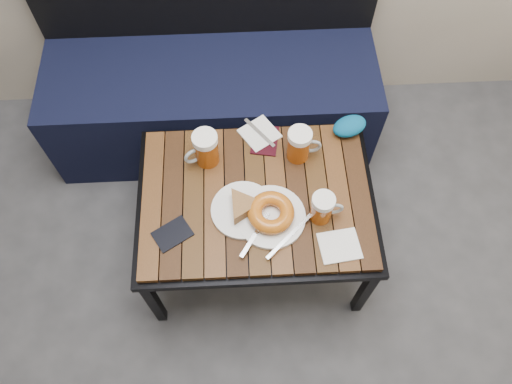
{
  "coord_description": "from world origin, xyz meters",
  "views": [
    {
      "loc": [
        0.19,
        0.32,
        2.01
      ],
      "look_at": [
        0.23,
        1.13,
        0.5
      ],
      "focal_mm": 35.0,
      "sensor_mm": 36.0,
      "label": 1
    }
  ],
  "objects_px": {
    "passport_navy": "(172,234)",
    "beer_mug_centre": "(300,145)",
    "knit_pouch": "(349,126)",
    "beer_mug_left": "(205,149)",
    "plate_pie": "(243,208)",
    "cafe_table": "(256,202)",
    "beer_mug_right": "(323,208)",
    "bench": "(213,93)",
    "passport_burgundy": "(265,140)",
    "plate_bagel": "(271,214)"
  },
  "relations": [
    {
      "from": "passport_navy",
      "to": "beer_mug_centre",
      "type": "bearing_deg",
      "value": 91.6
    },
    {
      "from": "knit_pouch",
      "to": "beer_mug_left",
      "type": "bearing_deg",
      "value": -169.08
    },
    {
      "from": "plate_pie",
      "to": "beer_mug_centre",
      "type": "bearing_deg",
      "value": 45.97
    },
    {
      "from": "beer_mug_left",
      "to": "plate_pie",
      "type": "height_order",
      "value": "beer_mug_left"
    },
    {
      "from": "beer_mug_left",
      "to": "cafe_table",
      "type": "bearing_deg",
      "value": 111.92
    },
    {
      "from": "knit_pouch",
      "to": "beer_mug_right",
      "type": "bearing_deg",
      "value": -112.41
    },
    {
      "from": "knit_pouch",
      "to": "bench",
      "type": "bearing_deg",
      "value": 144.59
    },
    {
      "from": "cafe_table",
      "to": "beer_mug_left",
      "type": "height_order",
      "value": "beer_mug_left"
    },
    {
      "from": "passport_navy",
      "to": "plate_pie",
      "type": "bearing_deg",
      "value": 76.03
    },
    {
      "from": "beer_mug_right",
      "to": "passport_navy",
      "type": "bearing_deg",
      "value": -175.18
    },
    {
      "from": "beer_mug_left",
      "to": "plate_pie",
      "type": "xyz_separation_m",
      "value": [
        0.12,
        -0.21,
        -0.05
      ]
    },
    {
      "from": "bench",
      "to": "beer_mug_centre",
      "type": "xyz_separation_m",
      "value": [
        0.32,
        -0.47,
        0.27
      ]
    },
    {
      "from": "beer_mug_centre",
      "to": "passport_navy",
      "type": "height_order",
      "value": "beer_mug_centre"
    },
    {
      "from": "bench",
      "to": "beer_mug_left",
      "type": "height_order",
      "value": "bench"
    },
    {
      "from": "bench",
      "to": "plate_pie",
      "type": "xyz_separation_m",
      "value": [
        0.11,
        -0.69,
        0.22
      ]
    },
    {
      "from": "cafe_table",
      "to": "beer_mug_right",
      "type": "distance_m",
      "value": 0.26
    },
    {
      "from": "beer_mug_right",
      "to": "passport_burgundy",
      "type": "height_order",
      "value": "beer_mug_right"
    },
    {
      "from": "bench",
      "to": "beer_mug_right",
      "type": "distance_m",
      "value": 0.85
    },
    {
      "from": "bench",
      "to": "passport_navy",
      "type": "height_order",
      "value": "bench"
    },
    {
      "from": "cafe_table",
      "to": "passport_navy",
      "type": "bearing_deg",
      "value": -155.28
    },
    {
      "from": "beer_mug_left",
      "to": "passport_navy",
      "type": "relative_size",
      "value": 1.18
    },
    {
      "from": "passport_navy",
      "to": "beer_mug_right",
      "type": "bearing_deg",
      "value": 63.43
    },
    {
      "from": "bench",
      "to": "plate_pie",
      "type": "relative_size",
      "value": 6.37
    },
    {
      "from": "bench",
      "to": "knit_pouch",
      "type": "relative_size",
      "value": 10.56
    },
    {
      "from": "beer_mug_left",
      "to": "plate_bagel",
      "type": "bearing_deg",
      "value": 106.09
    },
    {
      "from": "cafe_table",
      "to": "knit_pouch",
      "type": "height_order",
      "value": "knit_pouch"
    },
    {
      "from": "bench",
      "to": "knit_pouch",
      "type": "distance_m",
      "value": 0.68
    },
    {
      "from": "cafe_table",
      "to": "beer_mug_centre",
      "type": "xyz_separation_m",
      "value": [
        0.16,
        0.16,
        0.11
      ]
    },
    {
      "from": "plate_pie",
      "to": "passport_burgundy",
      "type": "relative_size",
      "value": 1.68
    },
    {
      "from": "cafe_table",
      "to": "knit_pouch",
      "type": "relative_size",
      "value": 6.34
    },
    {
      "from": "passport_navy",
      "to": "knit_pouch",
      "type": "relative_size",
      "value": 0.91
    },
    {
      "from": "cafe_table",
      "to": "beer_mug_centre",
      "type": "bearing_deg",
      "value": 44.64
    },
    {
      "from": "cafe_table",
      "to": "passport_navy",
      "type": "distance_m",
      "value": 0.32
    },
    {
      "from": "beer_mug_centre",
      "to": "plate_pie",
      "type": "distance_m",
      "value": 0.3
    },
    {
      "from": "plate_bagel",
      "to": "plate_pie",
      "type": "bearing_deg",
      "value": 161.37
    },
    {
      "from": "plate_pie",
      "to": "knit_pouch",
      "type": "distance_m",
      "value": 0.52
    },
    {
      "from": "passport_navy",
      "to": "passport_burgundy",
      "type": "distance_m",
      "value": 0.49
    },
    {
      "from": "passport_navy",
      "to": "knit_pouch",
      "type": "xyz_separation_m",
      "value": [
        0.65,
        0.39,
        0.03
      ]
    },
    {
      "from": "bench",
      "to": "beer_mug_centre",
      "type": "height_order",
      "value": "bench"
    },
    {
      "from": "plate_pie",
      "to": "plate_bagel",
      "type": "distance_m",
      "value": 0.1
    },
    {
      "from": "passport_burgundy",
      "to": "beer_mug_left",
      "type": "bearing_deg",
      "value": -151.19
    },
    {
      "from": "bench",
      "to": "plate_bagel",
      "type": "xyz_separation_m",
      "value": [
        0.21,
        -0.72,
        0.23
      ]
    },
    {
      "from": "bench",
      "to": "passport_burgundy",
      "type": "xyz_separation_m",
      "value": [
        0.21,
        -0.4,
        0.2
      ]
    },
    {
      "from": "beer_mug_right",
      "to": "plate_pie",
      "type": "relative_size",
      "value": 0.56
    },
    {
      "from": "beer_mug_left",
      "to": "passport_navy",
      "type": "height_order",
      "value": "beer_mug_left"
    },
    {
      "from": "passport_navy",
      "to": "knit_pouch",
      "type": "bearing_deg",
      "value": 89.75
    },
    {
      "from": "beer_mug_left",
      "to": "beer_mug_centre",
      "type": "distance_m",
      "value": 0.33
    },
    {
      "from": "beer_mug_left",
      "to": "passport_burgundy",
      "type": "height_order",
      "value": "beer_mug_left"
    },
    {
      "from": "plate_bagel",
      "to": "passport_burgundy",
      "type": "distance_m",
      "value": 0.32
    },
    {
      "from": "beer_mug_left",
      "to": "passport_navy",
      "type": "xyz_separation_m",
      "value": [
        -0.12,
        -0.29,
        -0.07
      ]
    }
  ]
}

